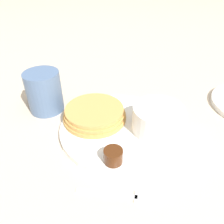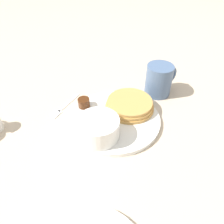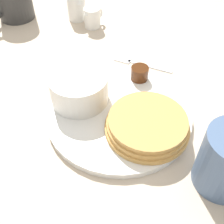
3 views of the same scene
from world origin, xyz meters
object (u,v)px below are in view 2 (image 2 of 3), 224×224
plate (114,119)px  fork (63,108)px  coffee_mug (159,80)px  bowl (98,128)px

plate → fork: bearing=163.8°
fork → plate: bearing=-16.2°
coffee_mug → fork: coffee_mug is taller
plate → fork: plate is taller
bowl → coffee_mug: bearing=51.6°
plate → fork: size_ratio=2.08×
coffee_mug → plate: bearing=-133.2°
bowl → fork: 0.17m
plate → fork: (-0.16, 0.05, -0.00)m
plate → coffee_mug: (0.13, 0.14, 0.04)m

